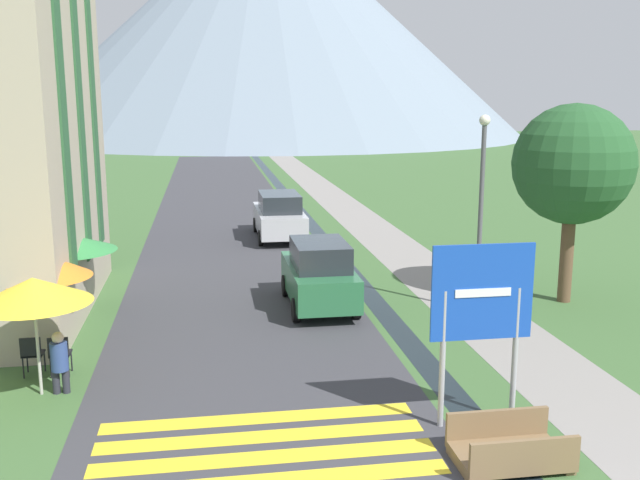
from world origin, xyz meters
The scene contains 23 objects.
ground_plane centered at (0.00, 20.00, 0.00)m, with size 160.00×160.00×0.00m, color #3D6033.
road centered at (-2.50, 30.00, 0.00)m, with size 6.40×60.00×0.01m.
footpath centered at (3.60, 30.00, 0.00)m, with size 2.20×60.00×0.01m.
drainage_channel centered at (1.20, 30.00, 0.00)m, with size 0.60×60.00×0.00m.
crosswalk_marking centered at (-2.50, 3.57, 0.01)m, with size 5.44×2.54×0.01m.
mountain_distant centered at (5.29, 94.06, 15.75)m, with size 70.02×70.02×31.50m.
road_sign centered at (1.20, 3.83, 2.08)m, with size 1.77×0.11×3.18m.
footbridge centered at (1.20, 2.45, 0.23)m, with size 1.70×1.10×0.65m.
parked_car_near centered at (-0.40, 11.09, 0.91)m, with size 1.72×3.81×1.82m.
parked_car_far centered at (-0.49, 20.63, 0.91)m, with size 1.86×4.49×1.82m.
cafe_chair_near_left centered at (-6.85, 7.26, 0.51)m, with size 0.40×0.40×0.85m.
cafe_chair_far_right centered at (-6.83, 9.96, 0.51)m, with size 0.40×0.40×0.85m.
cafe_chair_near_right centered at (-6.31, 7.19, 0.51)m, with size 0.40×0.40×0.85m.
cafe_chair_far_left centered at (-6.75, 10.08, 0.51)m, with size 0.40×0.40×0.85m.
cafe_chair_middle centered at (-6.89, 8.74, 0.51)m, with size 0.40×0.40×0.85m.
cafe_umbrella_front_yellow centered at (-6.51, 6.32, 2.04)m, with size 2.14×2.14×2.29m.
cafe_umbrella_middle_orange centered at (-6.88, 8.78, 1.95)m, with size 2.13×2.13×2.22m.
cafe_umbrella_rear_green centered at (-6.80, 11.28, 1.94)m, with size 2.45×2.45×2.16m.
person_seated_far centered at (-6.14, 6.31, 0.68)m, with size 0.32×0.32×1.22m.
person_seated_near centered at (-6.98, 8.06, 0.70)m, with size 0.32×0.32×1.28m.
person_standing_terrace centered at (-6.83, 9.80, 1.03)m, with size 0.32×0.32×1.76m.
streetlamp centered at (3.64, 10.11, 3.03)m, with size 0.28×0.28×5.10m.
tree_by_path centered at (6.35, 10.58, 3.76)m, with size 3.21×3.21×5.39m.
Camera 1 is at (-3.28, -7.04, 5.58)m, focal length 40.00 mm.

